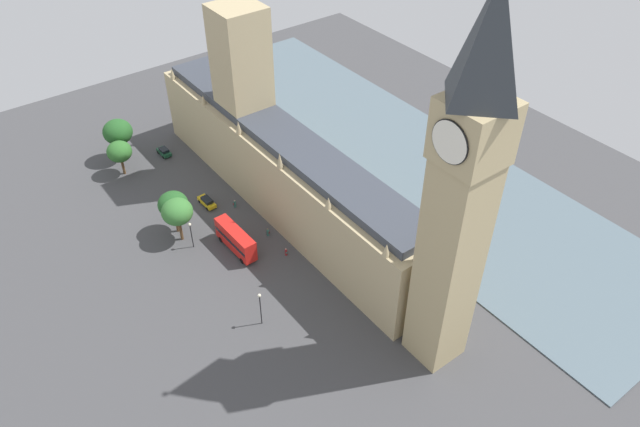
% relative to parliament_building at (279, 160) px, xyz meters
% --- Properties ---
extents(ground_plane, '(147.24, 147.24, 0.00)m').
position_rel_parliament_building_xyz_m(ground_plane, '(1.99, 2.20, -10.03)').
color(ground_plane, '#424244').
extents(river_thames, '(36.85, 132.52, 0.25)m').
position_rel_parliament_building_xyz_m(river_thames, '(-29.40, 2.20, -9.90)').
color(river_thames, slate).
rests_on(river_thames, ground).
extents(parliament_building, '(12.19, 77.24, 36.83)m').
position_rel_parliament_building_xyz_m(parliament_building, '(0.00, 0.00, 0.00)').
color(parliament_building, tan).
rests_on(parliament_building, ground).
extents(clock_tower, '(7.88, 7.88, 59.49)m').
position_rel_parliament_building_xyz_m(clock_tower, '(1.89, 45.47, 20.76)').
color(clock_tower, tan).
rests_on(clock_tower, ground).
extents(car_dark_green_by_river_gate, '(2.06, 4.08, 1.74)m').
position_rel_parliament_building_xyz_m(car_dark_green_by_river_gate, '(11.90, -29.40, -9.14)').
color(car_dark_green_by_river_gate, '#19472D').
rests_on(car_dark_green_by_river_gate, ground).
extents(car_yellow_cab_trailing, '(1.99, 4.81, 1.74)m').
position_rel_parliament_building_xyz_m(car_yellow_cab_trailing, '(12.90, -7.59, -9.14)').
color(car_yellow_cab_trailing, gold).
rests_on(car_yellow_cab_trailing, ground).
extents(double_decker_bus_corner, '(2.87, 10.56, 4.75)m').
position_rel_parliament_building_xyz_m(double_decker_bus_corner, '(14.89, 7.38, -7.40)').
color(double_decker_bus_corner, red).
rests_on(double_decker_bus_corner, ground).
extents(pedestrian_near_tower, '(0.66, 0.71, 1.71)m').
position_rel_parliament_building_xyz_m(pedestrian_near_tower, '(8.09, 7.56, -9.26)').
color(pedestrian_near_tower, '#336B60').
rests_on(pedestrian_near_tower, ground).
extents(pedestrian_opposite_hall, '(0.67, 0.59, 1.69)m').
position_rel_parliament_building_xyz_m(pedestrian_opposite_hall, '(8.67, -3.70, -9.27)').
color(pedestrian_opposite_hall, '#336B60').
rests_on(pedestrian_opposite_hall, ground).
extents(pedestrian_under_trees, '(0.53, 0.62, 1.61)m').
position_rel_parliament_building_xyz_m(pedestrian_under_trees, '(8.36, 14.10, -9.31)').
color(pedestrian_under_trees, maroon).
rests_on(pedestrian_under_trees, ground).
extents(plane_tree_midblock, '(5.24, 5.24, 7.93)m').
position_rel_parliament_building_xyz_m(plane_tree_midblock, '(21.96, -27.99, -4.37)').
color(plane_tree_midblock, brown).
rests_on(plane_tree_midblock, ground).
extents(plane_tree_far_end, '(5.81, 5.81, 9.18)m').
position_rel_parliament_building_xyz_m(plane_tree_far_end, '(21.68, -1.34, -3.35)').
color(plane_tree_far_end, brown).
rests_on(plane_tree_far_end, ground).
extents(plane_tree_kerbside, '(5.66, 5.66, 9.00)m').
position_rel_parliament_building_xyz_m(plane_tree_kerbside, '(21.25, -3.92, -3.48)').
color(plane_tree_kerbside, brown).
rests_on(plane_tree_kerbside, ground).
extents(plane_tree_leading, '(6.34, 6.34, 9.78)m').
position_rel_parliament_building_xyz_m(plane_tree_leading, '(19.81, -33.33, -2.98)').
color(plane_tree_leading, brown).
rests_on(plane_tree_leading, ground).
extents(street_lamp_slot_10, '(0.56, 0.56, 6.94)m').
position_rel_parliament_building_xyz_m(street_lamp_slot_10, '(20.70, 25.12, -5.25)').
color(street_lamp_slot_10, black).
rests_on(street_lamp_slot_10, ground).
extents(street_lamp_slot_11, '(0.56, 0.56, 5.78)m').
position_rel_parliament_building_xyz_m(street_lamp_slot_11, '(20.99, 1.90, -5.95)').
color(street_lamp_slot_11, black).
rests_on(street_lamp_slot_11, ground).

